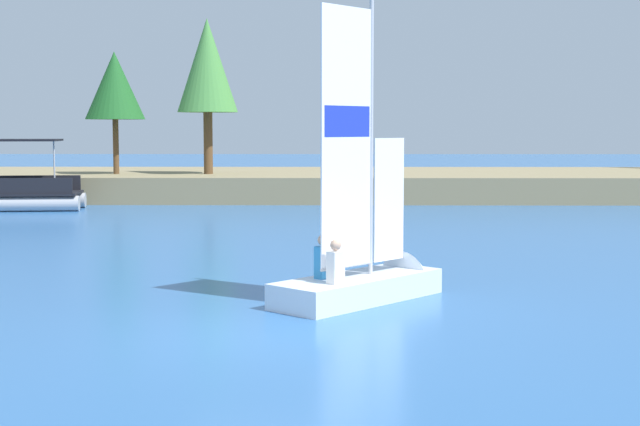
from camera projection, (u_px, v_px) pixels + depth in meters
name	position (u px, v px, depth m)	size (l,w,h in m)	color
ground_plane	(265.00, 336.00, 14.29)	(200.00, 200.00, 0.00)	#2D609E
shore_bank	(309.00, 184.00, 43.94)	(80.00, 11.09, 1.14)	#897A56
shoreline_tree_midleft	(115.00, 86.00, 41.45)	(2.67, 2.67, 5.49)	brown
shoreline_tree_centre	(207.00, 66.00, 41.41)	(2.72, 2.72, 6.97)	brown
sailboat	(376.00, 273.00, 17.55)	(3.60, 3.79, 6.00)	silver
pontoon_boat	(14.00, 193.00, 36.27)	(5.47, 2.78, 2.78)	#B2B2B7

